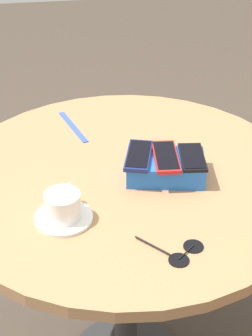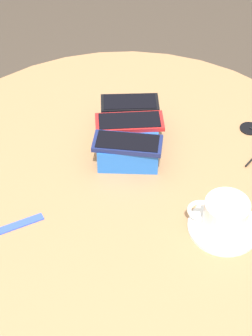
{
  "view_description": "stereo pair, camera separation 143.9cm",
  "coord_description": "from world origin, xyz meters",
  "px_view_note": "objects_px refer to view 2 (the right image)",
  "views": [
    {
      "loc": [
        0.18,
        1.17,
        1.55
      ],
      "look_at": [
        0.0,
        0.0,
        0.77
      ],
      "focal_mm": 60.0,
      "sensor_mm": 36.0,
      "label": 1
    },
    {
      "loc": [
        0.8,
        -0.13,
        1.56
      ],
      "look_at": [
        0.0,
        0.0,
        0.77
      ],
      "focal_mm": 60.0,
      "sensor_mm": 36.0,
      "label": 2
    }
  ],
  "objects_px": {
    "phone_red": "(129,122)",
    "coffee_cup": "(224,214)",
    "phone_black": "(130,103)",
    "phone_navy": "(128,143)",
    "saucer": "(223,227)",
    "round_table": "(126,212)",
    "phone_box": "(129,133)"
  },
  "relations": [
    {
      "from": "coffee_cup",
      "to": "saucer",
      "type": "bearing_deg",
      "value": 68.84
    },
    {
      "from": "phone_black",
      "to": "phone_red",
      "type": "height_order",
      "value": "phone_red"
    },
    {
      "from": "phone_red",
      "to": "coffee_cup",
      "type": "height_order",
      "value": "coffee_cup"
    },
    {
      "from": "round_table",
      "to": "phone_red",
      "type": "relative_size",
      "value": 6.22
    },
    {
      "from": "round_table",
      "to": "phone_black",
      "type": "distance_m",
      "value": 0.24
    },
    {
      "from": "phone_box",
      "to": "round_table",
      "type": "bearing_deg",
      "value": -12.54
    },
    {
      "from": "round_table",
      "to": "coffee_cup",
      "type": "height_order",
      "value": "coffee_cup"
    },
    {
      "from": "phone_box",
      "to": "phone_red",
      "type": "xyz_separation_m",
      "value": [
        0.0,
        0.0,
        0.03
      ]
    },
    {
      "from": "phone_red",
      "to": "phone_navy",
      "type": "height_order",
      "value": "same"
    },
    {
      "from": "phone_black",
      "to": "coffee_cup",
      "type": "xyz_separation_m",
      "value": [
        0.33,
        0.12,
        -0.02
      ]
    },
    {
      "from": "round_table",
      "to": "phone_black",
      "type": "relative_size",
      "value": 6.95
    },
    {
      "from": "phone_navy",
      "to": "coffee_cup",
      "type": "height_order",
      "value": "coffee_cup"
    },
    {
      "from": "phone_box",
      "to": "coffee_cup",
      "type": "distance_m",
      "value": 0.3
    },
    {
      "from": "phone_navy",
      "to": "saucer",
      "type": "distance_m",
      "value": 0.25
    },
    {
      "from": "saucer",
      "to": "round_table",
      "type": "bearing_deg",
      "value": -136.69
    },
    {
      "from": "phone_black",
      "to": "phone_red",
      "type": "xyz_separation_m",
      "value": [
        0.07,
        -0.01,
        0.0
      ]
    },
    {
      "from": "round_table",
      "to": "phone_navy",
      "type": "bearing_deg",
      "value": 165.44
    },
    {
      "from": "coffee_cup",
      "to": "phone_box",
      "type": "bearing_deg",
      "value": -153.07
    },
    {
      "from": "phone_black",
      "to": "coffee_cup",
      "type": "distance_m",
      "value": 0.35
    },
    {
      "from": "phone_black",
      "to": "phone_red",
      "type": "distance_m",
      "value": 0.07
    },
    {
      "from": "phone_box",
      "to": "phone_navy",
      "type": "bearing_deg",
      "value": -11.6
    },
    {
      "from": "phone_red",
      "to": "saucer",
      "type": "bearing_deg",
      "value": 27.15
    },
    {
      "from": "phone_red",
      "to": "round_table",
      "type": "bearing_deg",
      "value": -13.11
    },
    {
      "from": "phone_red",
      "to": "coffee_cup",
      "type": "distance_m",
      "value": 0.3
    },
    {
      "from": "phone_box",
      "to": "saucer",
      "type": "bearing_deg",
      "value": 27.26
    },
    {
      "from": "phone_box",
      "to": "phone_red",
      "type": "bearing_deg",
      "value": 58.37
    },
    {
      "from": "round_table",
      "to": "phone_red",
      "type": "xyz_separation_m",
      "value": [
        -0.1,
        0.02,
        0.18
      ]
    },
    {
      "from": "phone_red",
      "to": "phone_navy",
      "type": "xyz_separation_m",
      "value": [
        0.07,
        -0.01,
        0.0
      ]
    },
    {
      "from": "saucer",
      "to": "coffee_cup",
      "type": "distance_m",
      "value": 0.04
    },
    {
      "from": "round_table",
      "to": "phone_navy",
      "type": "distance_m",
      "value": 0.18
    },
    {
      "from": "phone_box",
      "to": "phone_red",
      "type": "relative_size",
      "value": 1.44
    },
    {
      "from": "phone_black",
      "to": "phone_navy",
      "type": "distance_m",
      "value": 0.13
    }
  ]
}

